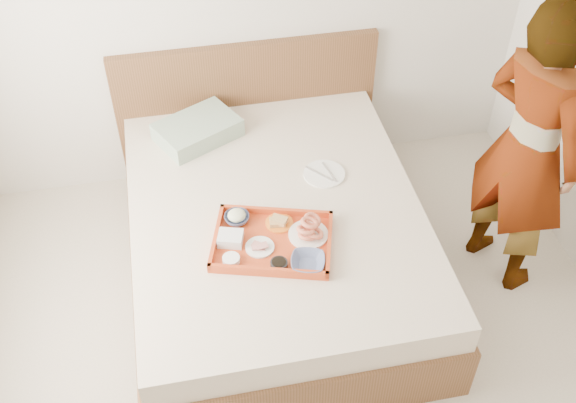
# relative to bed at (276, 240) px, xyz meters

# --- Properties ---
(bed) EXTENTS (1.65, 2.00, 0.53)m
(bed) POSITION_rel_bed_xyz_m (0.00, 0.00, 0.00)
(bed) COLOR brown
(bed) RESTS_ON ground
(headboard) EXTENTS (1.65, 0.06, 0.95)m
(headboard) POSITION_rel_bed_xyz_m (0.00, 0.97, 0.21)
(headboard) COLOR brown
(headboard) RESTS_ON ground
(pillow) EXTENTS (0.56, 0.49, 0.11)m
(pillow) POSITION_rel_bed_xyz_m (-0.34, 0.68, 0.32)
(pillow) COLOR #A4B6A3
(pillow) RESTS_ON bed
(tray) EXTENTS (0.69, 0.58, 0.05)m
(tray) POSITION_rel_bed_xyz_m (-0.07, -0.27, 0.29)
(tray) COLOR red
(tray) RESTS_ON bed
(prawn_plate) EXTENTS (0.25, 0.25, 0.01)m
(prawn_plate) POSITION_rel_bed_xyz_m (0.12, -0.26, 0.29)
(prawn_plate) COLOR white
(prawn_plate) RESTS_ON tray
(navy_bowl_big) EXTENTS (0.21, 0.21, 0.04)m
(navy_bowl_big) POSITION_rel_bed_xyz_m (0.08, -0.46, 0.30)
(navy_bowl_big) COLOR navy
(navy_bowl_big) RESTS_ON tray
(sauce_dish) EXTENTS (0.11, 0.11, 0.03)m
(sauce_dish) POSITION_rel_bed_xyz_m (-0.06, -0.44, 0.30)
(sauce_dish) COLOR black
(sauce_dish) RESTS_ON tray
(meat_plate) EXTENTS (0.18, 0.18, 0.01)m
(meat_plate) POSITION_rel_bed_xyz_m (-0.13, -0.30, 0.29)
(meat_plate) COLOR white
(meat_plate) RESTS_ON tray
(bread_plate) EXTENTS (0.18, 0.18, 0.01)m
(bread_plate) POSITION_rel_bed_xyz_m (-0.01, -0.15, 0.29)
(bread_plate) COLOR orange
(bread_plate) RESTS_ON tray
(salad_bowl) EXTENTS (0.16, 0.16, 0.04)m
(salad_bowl) POSITION_rel_bed_xyz_m (-0.22, -0.09, 0.30)
(salad_bowl) COLOR navy
(salad_bowl) RESTS_ON tray
(plastic_tub) EXTENTS (0.15, 0.13, 0.05)m
(plastic_tub) POSITION_rel_bed_xyz_m (-0.27, -0.23, 0.31)
(plastic_tub) COLOR silver
(plastic_tub) RESTS_ON tray
(cheese_round) EXTENTS (0.11, 0.11, 0.03)m
(cheese_round) POSITION_rel_bed_xyz_m (-0.29, -0.36, 0.30)
(cheese_round) COLOR white
(cheese_round) RESTS_ON tray
(dinner_plate) EXTENTS (0.31, 0.31, 0.01)m
(dinner_plate) POSITION_rel_bed_xyz_m (0.32, 0.20, 0.27)
(dinner_plate) COLOR white
(dinner_plate) RESTS_ON bed
(person) EXTENTS (0.62, 0.74, 1.73)m
(person) POSITION_rel_bed_xyz_m (1.28, -0.19, 0.60)
(person) COLOR silver
(person) RESTS_ON ground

